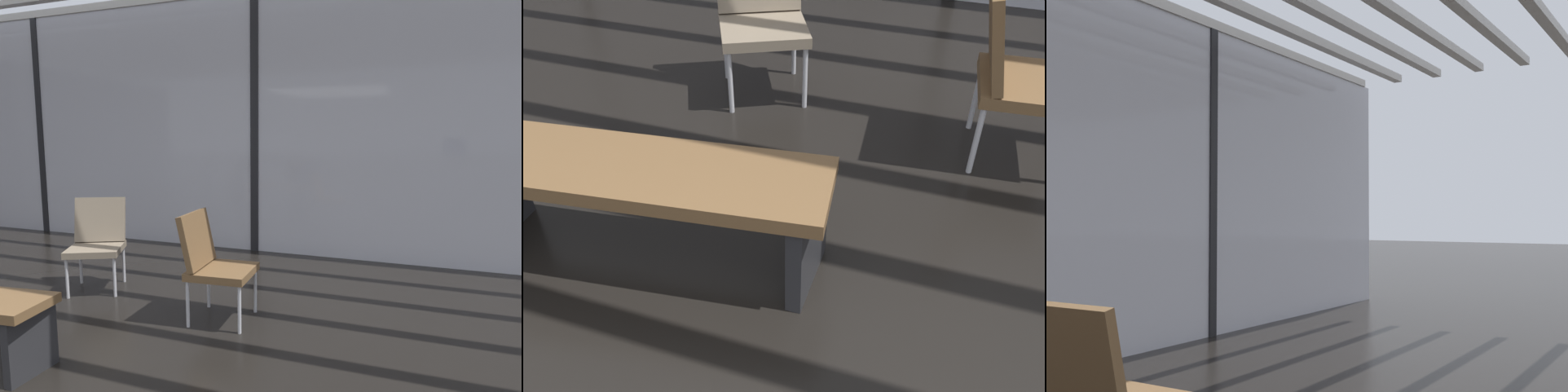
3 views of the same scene
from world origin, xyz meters
TOP-DOWN VIEW (x-y plane):
  - window_mullion_2 at (3.50, 5.20)m, footprint 0.10×0.12m
  - lounge_chair_1 at (0.44, 3.03)m, footprint 0.56×0.52m

SIDE VIEW (x-z plane):
  - lounge_chair_1 at x=0.44m, z-range 0.06..0.93m
  - window_mullion_2 at x=3.50m, z-range 0.00..3.21m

